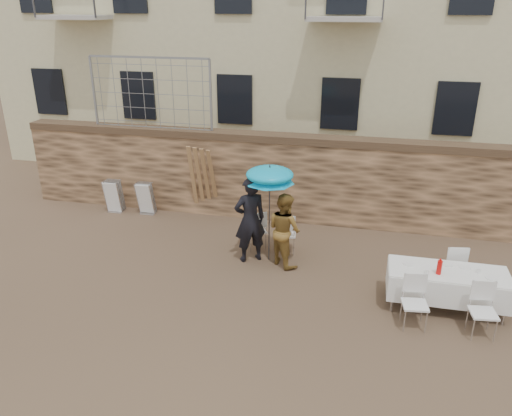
% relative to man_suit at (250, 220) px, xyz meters
% --- Properties ---
extents(ground, '(80.00, 80.00, 0.00)m').
position_rel_man_suit_xyz_m(ground, '(-0.18, -2.56, -0.96)').
color(ground, brown).
rests_on(ground, ground).
extents(stone_wall, '(13.00, 0.50, 2.20)m').
position_rel_man_suit_xyz_m(stone_wall, '(-0.18, 2.44, 0.14)').
color(stone_wall, brown).
rests_on(stone_wall, ground).
extents(chain_link_fence, '(3.20, 0.06, 1.80)m').
position_rel_man_suit_xyz_m(chain_link_fence, '(-3.18, 2.44, 2.14)').
color(chain_link_fence, gray).
rests_on(chain_link_fence, stone_wall).
extents(man_suit, '(0.84, 0.77, 1.92)m').
position_rel_man_suit_xyz_m(man_suit, '(0.00, 0.00, 0.00)').
color(man_suit, black).
rests_on(man_suit, ground).
extents(woman_dress, '(1.00, 0.98, 1.62)m').
position_rel_man_suit_xyz_m(woman_dress, '(0.75, 0.00, -0.15)').
color(woman_dress, '#B18136').
rests_on(woman_dress, ground).
extents(umbrella, '(1.04, 1.04, 2.02)m').
position_rel_man_suit_xyz_m(umbrella, '(0.40, 0.10, 0.95)').
color(umbrella, '#3F3F44').
rests_on(umbrella, ground).
extents(couple_chair_left, '(0.66, 0.66, 0.96)m').
position_rel_man_suit_xyz_m(couple_chair_left, '(0.00, 0.55, -0.48)').
color(couple_chair_left, white).
rests_on(couple_chair_left, ground).
extents(couple_chair_right, '(0.54, 0.54, 0.96)m').
position_rel_man_suit_xyz_m(couple_chair_right, '(0.70, 0.55, -0.48)').
color(couple_chair_right, white).
rests_on(couple_chair_right, ground).
extents(banquet_table, '(2.10, 0.85, 0.78)m').
position_rel_man_suit_xyz_m(banquet_table, '(3.94, -1.01, -0.23)').
color(banquet_table, white).
rests_on(banquet_table, ground).
extents(soda_bottle, '(0.09, 0.09, 0.26)m').
position_rel_man_suit_xyz_m(soda_bottle, '(3.74, -1.16, -0.05)').
color(soda_bottle, red).
rests_on(soda_bottle, banquet_table).
extents(table_chair_front_left, '(0.54, 0.54, 0.96)m').
position_rel_man_suit_xyz_m(table_chair_front_left, '(3.34, -1.76, -0.48)').
color(table_chair_front_left, white).
rests_on(table_chair_front_left, ground).
extents(table_chair_front_right, '(0.54, 0.54, 0.96)m').
position_rel_man_suit_xyz_m(table_chair_front_right, '(4.44, -1.76, -0.48)').
color(table_chair_front_right, white).
rests_on(table_chair_front_right, ground).
extents(table_chair_back, '(0.56, 0.56, 0.96)m').
position_rel_man_suit_xyz_m(table_chair_back, '(4.14, -0.21, -0.48)').
color(table_chair_back, white).
rests_on(table_chair_back, ground).
extents(chair_stack_left, '(0.46, 0.40, 0.92)m').
position_rel_man_suit_xyz_m(chair_stack_left, '(-4.20, 1.96, -0.50)').
color(chair_stack_left, white).
rests_on(chair_stack_left, ground).
extents(chair_stack_right, '(0.46, 0.32, 0.92)m').
position_rel_man_suit_xyz_m(chair_stack_right, '(-3.30, 1.96, -0.50)').
color(chair_stack_right, white).
rests_on(chair_stack_right, ground).
extents(wood_planks, '(0.70, 0.20, 2.00)m').
position_rel_man_suit_xyz_m(wood_planks, '(-1.70, 2.03, 0.04)').
color(wood_planks, '#A37749').
rests_on(wood_planks, ground).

